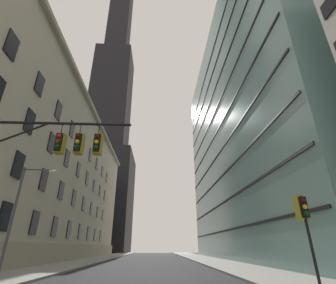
{
  "coord_description": "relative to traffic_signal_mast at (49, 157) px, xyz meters",
  "views": [
    {
      "loc": [
        0.91,
        -6.92,
        1.83
      ],
      "look_at": [
        2.28,
        23.77,
        15.32
      ],
      "focal_mm": 25.57,
      "sensor_mm": 36.0,
      "label": 1
    }
  ],
  "objects": [
    {
      "name": "traffic_light_near_right",
      "position": [
        11.68,
        -0.27,
        -2.54
      ],
      "size": [
        0.4,
        0.63,
        3.81
      ],
      "color": "black",
      "rests_on": "sidewalk_right"
    },
    {
      "name": "station_building",
      "position": [
        -15.23,
        23.81,
        6.65
      ],
      "size": [
        17.71,
        67.69,
        24.83
      ],
      "color": "#B2A88E",
      "rests_on": "ground"
    },
    {
      "name": "traffic_signal_mast",
      "position": [
        0.0,
        0.0,
        0.0
      ],
      "size": [
        6.86,
        0.63,
        7.64
      ],
      "color": "black",
      "rests_on": "sidewalk_left"
    },
    {
      "name": "glass_office_midrise",
      "position": [
        24.64,
        27.03,
        15.47
      ],
      "size": [
        18.8,
        49.55,
        42.43
      ],
      "color": "gray",
      "rests_on": "ground"
    },
    {
      "name": "dark_skyscraper",
      "position": [
        -15.93,
        79.28,
        44.54
      ],
      "size": [
        22.69,
        22.69,
        171.73
      ],
      "color": "black",
      "rests_on": "ground"
    },
    {
      "name": "street_lamppost",
      "position": [
        -4.34,
        6.6,
        -1.32
      ],
      "size": [
        2.44,
        0.32,
        7.1
      ],
      "color": "#47474C",
      "rests_on": "sidewalk_left"
    }
  ]
}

